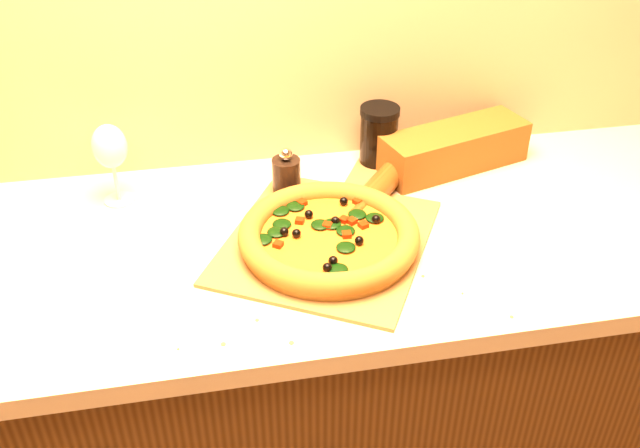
{
  "coord_description": "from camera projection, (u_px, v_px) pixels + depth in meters",
  "views": [
    {
      "loc": [
        -0.11,
        0.28,
        1.73
      ],
      "look_at": [
        0.1,
        1.38,
        0.96
      ],
      "focal_mm": 40.0,
      "sensor_mm": 36.0,
      "label": 1
    }
  ],
  "objects": [
    {
      "name": "cabinet",
      "position": [
        276.0,
        401.0,
        1.68
      ],
      "size": [
        2.8,
        0.65,
        0.86
      ],
      "primitive_type": "cube",
      "color": "#43270E",
      "rests_on": "ground"
    },
    {
      "name": "countertop",
      "position": [
        268.0,
        248.0,
        1.42
      ],
      "size": [
        2.84,
        0.68,
        0.04
      ],
      "primitive_type": "cube",
      "color": "#C3B198",
      "rests_on": "cabinet"
    },
    {
      "name": "pizza_peel",
      "position": [
        329.0,
        237.0,
        1.41
      ],
      "size": [
        0.53,
        0.59,
        0.01
      ],
      "rotation": [
        0.0,
        0.0,
        -0.51
      ],
      "color": "brown",
      "rests_on": "countertop"
    },
    {
      "name": "pizza",
      "position": [
        329.0,
        236.0,
        1.37
      ],
      "size": [
        0.35,
        0.35,
        0.05
      ],
      "color": "#A76B29",
      "rests_on": "pizza_peel"
    },
    {
      "name": "pepper_grinder",
      "position": [
        286.0,
        176.0,
        1.52
      ],
      "size": [
        0.06,
        0.06,
        0.11
      ],
      "color": "black",
      "rests_on": "countertop"
    },
    {
      "name": "rolling_pin",
      "position": [
        396.0,
        170.0,
        1.58
      ],
      "size": [
        0.28,
        0.33,
        0.06
      ],
      "rotation": [
        0.0,
        0.0,
        0.88
      ],
      "color": "#5E3510",
      "rests_on": "countertop"
    },
    {
      "name": "bread_bag",
      "position": [
        454.0,
        148.0,
        1.62
      ],
      "size": [
        0.36,
        0.21,
        0.1
      ],
      "primitive_type": "cube",
      "rotation": [
        0.0,
        0.0,
        0.29
      ],
      "color": "brown",
      "rests_on": "countertop"
    },
    {
      "name": "wine_glass",
      "position": [
        110.0,
        149.0,
        1.46
      ],
      "size": [
        0.07,
        0.07,
        0.18
      ],
      "color": "silver",
      "rests_on": "countertop"
    },
    {
      "name": "dark_jar",
      "position": [
        379.0,
        136.0,
        1.62
      ],
      "size": [
        0.09,
        0.09,
        0.14
      ],
      "color": "black",
      "rests_on": "countertop"
    }
  ]
}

